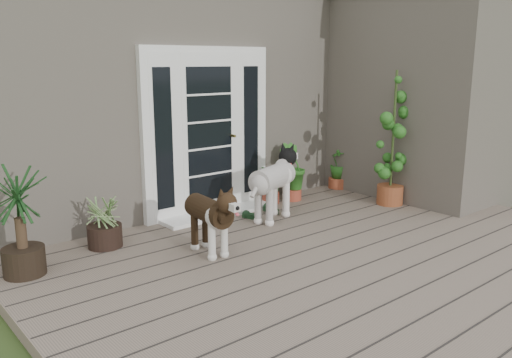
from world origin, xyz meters
TOP-DOWN VIEW (x-y plane):
  - deck at (0.00, 0.40)m, footprint 6.20×4.60m
  - house_main at (0.00, 4.65)m, footprint 7.40×4.00m
  - house_wing at (2.90, 1.50)m, footprint 1.60×2.40m
  - door_unit at (-0.20, 2.60)m, footprint 1.90×0.14m
  - door_step at (-0.20, 2.40)m, footprint 1.60×0.40m
  - brindle_dog at (-1.09, 1.32)m, footprint 0.41×0.84m
  - white_dog at (0.20, 1.79)m, footprint 1.04×0.72m
  - spider_plant at (-1.84, 2.21)m, footprint 0.65×0.65m
  - yucca at (-2.75, 1.97)m, footprint 0.78×0.78m
  - herb_a at (0.71, 2.40)m, footprint 0.57×0.57m
  - herb_b at (1.07, 2.34)m, footprint 0.57×0.57m
  - herb_c at (2.14, 2.40)m, footprint 0.43×0.43m
  - sapling at (1.96, 1.29)m, footprint 0.57×0.57m
  - clog_left at (0.03, 2.01)m, footprint 0.19×0.28m
  - clog_right at (0.40, 2.04)m, footprint 0.22×0.34m

SIDE VIEW (x-z plane):
  - deck at x=0.00m, z-range 0.00..0.12m
  - door_step at x=-0.20m, z-range 0.12..0.17m
  - clog_left at x=0.03m, z-range 0.12..0.20m
  - clog_right at x=0.40m, z-range 0.12..0.21m
  - herb_c at x=2.14m, z-range 0.12..0.63m
  - herb_a at x=0.71m, z-range 0.12..0.66m
  - herb_b at x=1.07m, z-range 0.12..0.72m
  - spider_plant at x=-1.84m, z-range 0.12..0.78m
  - brindle_dog at x=-1.09m, z-range 0.12..0.80m
  - white_dog at x=0.20m, z-range 0.12..0.92m
  - yucca at x=-2.75m, z-range 0.12..1.18m
  - sapling at x=1.96m, z-range 0.12..2.04m
  - door_unit at x=-0.20m, z-range 0.12..2.27m
  - house_main at x=0.00m, z-range 0.00..3.10m
  - house_wing at x=2.90m, z-range 0.00..3.10m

